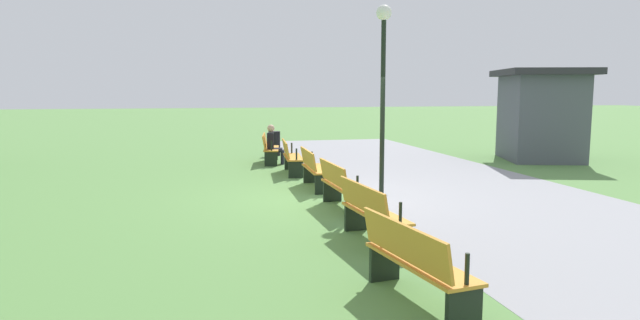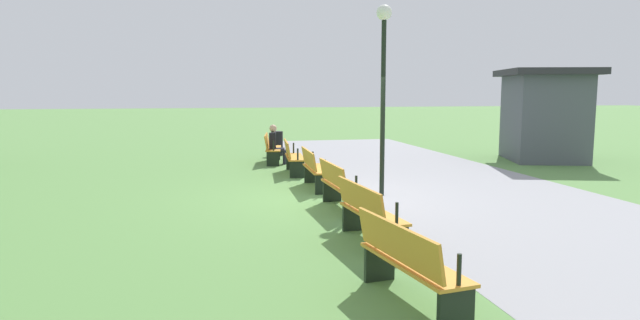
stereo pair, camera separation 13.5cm
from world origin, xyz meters
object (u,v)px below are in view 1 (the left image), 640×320
Objects in this scene: bench_0 at (269,148)px; trash_bin at (274,143)px; bench_5 at (414,261)px; bench_3 at (340,185)px; kiosk at (541,114)px; bench_4 at (371,212)px; lamp_post at (383,64)px; person_seated at (274,143)px; bench_1 at (291,156)px; bench_2 at (314,168)px.

bench_0 reaches higher than trash_bin.
bench_3 is at bearing 165.87° from bench_5.
kiosk is at bearing 131.43° from bench_5.
bench_4 reaches higher than trash_bin.
lamp_post is (-3.45, 1.36, 2.29)m from bench_4.
person_seated is 6.05m from lamp_post.
lamp_post is (5.74, 1.65, 2.29)m from bench_0.
lamp_post is at bearing 24.83° from bench_0.
bench_1 is at bearing -65.82° from kiosk.
person_seated is 0.30× the size of lamp_post.
bench_2 is 6.46m from trash_bin.
bench_1 and bench_2 have the same top height.
bench_5 reaches higher than trash_bin.
bench_2 is at bearing -50.75° from kiosk.
lamp_post reaches higher than person_seated.
bench_2 is (4.59, 0.42, 0.00)m from bench_0.
person_seated reaches higher than trash_bin.
bench_5 is (9.20, -0.28, 0.00)m from bench_1.
bench_1 and bench_4 have the same top height.
kiosk reaches higher than bench_1.
bench_4 is at bearing -21.53° from lamp_post.
bench_0 is at bearing -178.24° from bench_3.
bench_5 is (4.59, -0.42, 0.00)m from bench_3.
person_seated is (0.29, 0.10, 0.17)m from bench_0.
bench_5 is 11.20m from person_seated.
bench_0 is 1.02× the size of bench_2.
bench_1 and bench_5 have the same top height.
bench_3 is (2.31, 0.00, 0.00)m from bench_2.
trash_bin is at bearing -93.95° from kiosk.
lamp_post reaches higher than bench_2.
lamp_post is at bearing 155.17° from bench_5.
bench_4 is 11.59m from kiosk.
bench_4 is 8.91m from person_seated.
bench_4 is at bearing 10.60° from bench_0.
bench_0 is at bearing 171.16° from bench_5.
bench_0 is at bearing -152.64° from person_seated.
bench_1 is at bearing -1.96° from trash_bin.
bench_4 and bench_5 have the same top height.
bench_0 is 2.04× the size of trash_bin.
person_seated is at bearing -8.63° from trash_bin.
bench_2 is 4.31m from person_seated.
bench_1 is at bearing 174.69° from bench_4.
bench_0 is 2.31m from bench_1.
trash_bin is at bearing -178.24° from bench_2.
bench_0 is 1.01× the size of bench_1.
bench_4 is at bearing 164.11° from bench_5.
lamp_post is 8.41m from kiosk.
kiosk is at bearing 123.44° from lamp_post.
bench_3 is 1.38× the size of person_seated.
bench_2 is at bearing 8.83° from bench_1.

